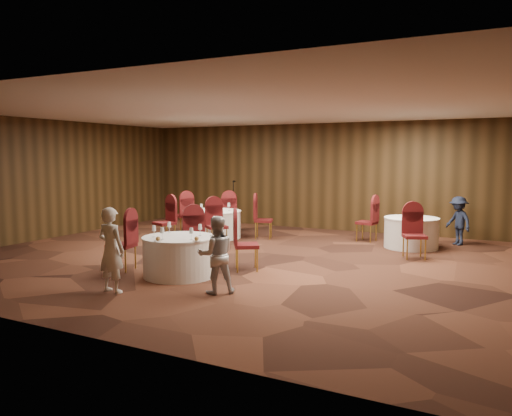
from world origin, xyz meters
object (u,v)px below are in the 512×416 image
at_px(table_main, 179,256).
at_px(woman_a, 111,250).
at_px(table_left, 212,224).
at_px(man_c, 458,221).
at_px(table_right, 411,232).
at_px(woman_b, 216,255).
at_px(mic_stand, 233,216).

relative_size(table_main, woman_a, 0.97).
height_order(table_left, man_c, man_c).
relative_size(table_right, woman_b, 1.03).
height_order(table_main, man_c, man_c).
relative_size(woman_b, man_c, 1.04).
bearing_deg(table_main, table_right, 55.88).
distance_m(mic_stand, woman_b, 6.91).
bearing_deg(table_right, mic_stand, 174.04).
bearing_deg(mic_stand, woman_a, -76.59).
relative_size(woman_a, woman_b, 1.11).
height_order(woman_a, woman_b, woman_a).
distance_m(woman_a, man_c, 8.60).
bearing_deg(man_c, woman_b, -70.98).
bearing_deg(woman_b, table_main, -69.33).
bearing_deg(mic_stand, table_main, -70.24).
bearing_deg(man_c, mic_stand, -132.20).
distance_m(table_left, woman_b, 5.56).
xyz_separation_m(woman_a, man_c, (4.61, 7.27, -0.09)).
xyz_separation_m(table_left, man_c, (6.07, 1.85, 0.23)).
distance_m(table_main, man_c, 7.25).
bearing_deg(table_left, man_c, 16.93).
xyz_separation_m(table_main, man_c, (4.29, 5.84, 0.23)).
bearing_deg(table_main, table_left, 114.09).
xyz_separation_m(table_main, woman_b, (1.22, -0.68, 0.26)).
relative_size(table_main, man_c, 1.12).
xyz_separation_m(table_right, man_c, (0.97, 0.94, 0.23)).
bearing_deg(table_left, mic_stand, 96.73).
relative_size(table_left, woman_a, 1.12).
height_order(table_main, woman_b, woman_b).
bearing_deg(table_main, mic_stand, 109.76).
xyz_separation_m(table_right, woman_a, (-3.64, -6.32, 0.33)).
bearing_deg(table_left, table_right, 10.06).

